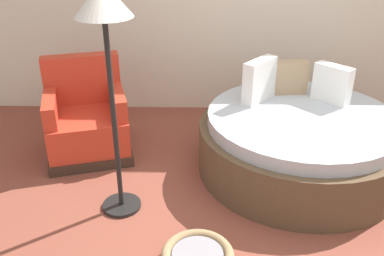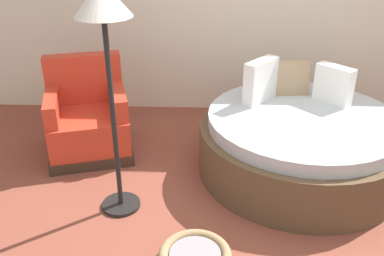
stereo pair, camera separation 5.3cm
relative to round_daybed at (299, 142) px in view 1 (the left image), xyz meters
name	(u,v)px [view 1 (the left image)]	position (x,y,z in m)	size (l,w,h in m)	color
ground_plane	(276,222)	(-0.31, -0.78, -0.31)	(8.00, 8.00, 0.02)	brown
round_daybed	(299,142)	(0.00, 0.00, 0.00)	(1.87, 1.87, 0.99)	brown
red_armchair	(87,121)	(-2.07, 0.33, 0.03)	(0.99, 0.99, 0.94)	#38281E
floor_lamp	(105,24)	(-1.58, -0.63, 1.24)	(0.40, 0.40, 1.82)	black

